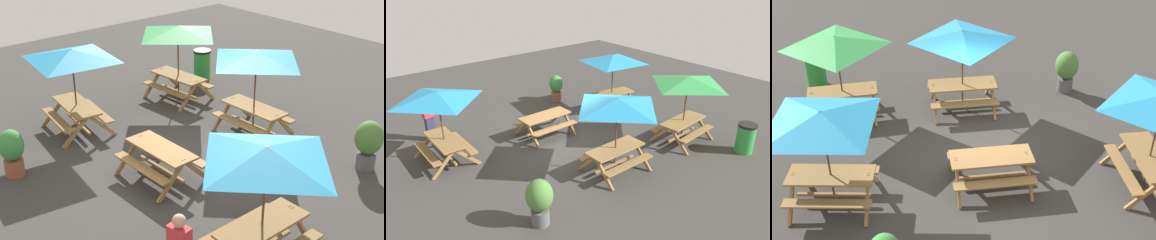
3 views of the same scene
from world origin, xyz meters
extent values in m
plane|color=#3D3A38|center=(0.00, 0.00, 0.00)|extent=(24.00, 24.00, 0.00)
cube|color=olive|center=(3.23, -1.95, 0.74)|extent=(1.85, 0.83, 0.05)
cube|color=olive|center=(3.27, -2.50, 0.45)|extent=(1.81, 0.40, 0.04)
cube|color=olive|center=(3.18, -1.40, 0.45)|extent=(1.81, 0.40, 0.04)
cube|color=olive|center=(2.47, -2.37, 0.37)|extent=(0.12, 0.80, 0.81)
cube|color=olive|center=(2.42, -1.64, 0.37)|extent=(0.12, 0.80, 0.81)
cube|color=olive|center=(4.03, -2.25, 0.37)|extent=(0.12, 0.80, 0.81)
cube|color=olive|center=(3.98, -1.53, 0.37)|extent=(0.12, 0.80, 0.81)
cube|color=olive|center=(3.23, -1.95, 0.22)|extent=(1.56, 0.19, 0.06)
cylinder|color=brown|center=(3.23, -1.95, 1.15)|extent=(0.04, 0.04, 2.30)
pyramid|color=green|center=(3.23, -1.95, 2.16)|extent=(2.15, 2.15, 0.28)
cube|color=olive|center=(3.24, 1.56, 0.74)|extent=(1.88, 0.94, 0.05)
cube|color=olive|center=(3.17, 1.01, 0.45)|extent=(1.82, 0.51, 0.04)
cube|color=olive|center=(3.32, 2.10, 0.45)|extent=(1.82, 0.51, 0.04)
cube|color=olive|center=(2.42, 1.30, 0.37)|extent=(0.17, 0.80, 0.81)
cube|color=olive|center=(2.52, 2.02, 0.37)|extent=(0.17, 0.80, 0.81)
cube|color=olive|center=(3.97, 1.09, 0.37)|extent=(0.17, 0.80, 0.81)
cube|color=olive|center=(4.07, 1.81, 0.37)|extent=(0.17, 0.80, 0.81)
cube|color=olive|center=(3.24, 1.56, 0.22)|extent=(1.55, 0.29, 0.06)
cylinder|color=brown|center=(3.24, 1.56, 1.15)|extent=(0.04, 0.04, 2.30)
pyramid|color=#268CC6|center=(3.24, 1.56, 2.16)|extent=(2.80, 2.80, 0.28)
cube|color=olive|center=(-0.16, 1.36, 0.74)|extent=(1.81, 0.73, 0.05)
cube|color=olive|center=(-0.16, 0.81, 0.45)|extent=(1.80, 0.29, 0.04)
cube|color=olive|center=(-0.17, 1.91, 0.45)|extent=(1.80, 0.29, 0.04)
cube|color=olive|center=(-0.94, 0.98, 0.37)|extent=(0.07, 0.80, 0.81)
cube|color=olive|center=(-0.95, 1.71, 0.37)|extent=(0.07, 0.80, 0.81)
cube|color=olive|center=(0.62, 1.01, 0.37)|extent=(0.07, 0.80, 0.81)
cube|color=olive|center=(0.61, 1.74, 0.37)|extent=(0.07, 0.80, 0.81)
cube|color=olive|center=(-0.16, 1.36, 0.22)|extent=(1.56, 0.09, 0.06)
cube|color=olive|center=(0.06, -1.91, 0.74)|extent=(1.80, 0.71, 0.05)
cube|color=olive|center=(0.06, -2.46, 0.45)|extent=(1.80, 0.27, 0.04)
cube|color=olive|center=(0.05, -1.36, 0.45)|extent=(1.80, 0.27, 0.04)
cube|color=olive|center=(-0.72, -2.28, 0.37)|extent=(0.06, 0.80, 0.81)
cube|color=olive|center=(-0.72, -1.55, 0.37)|extent=(0.06, 0.80, 0.81)
cube|color=olive|center=(0.84, -2.27, 0.37)|extent=(0.06, 0.80, 0.81)
cube|color=olive|center=(0.84, -1.54, 0.37)|extent=(0.06, 0.80, 0.81)
cube|color=olive|center=(0.06, -1.91, 0.22)|extent=(1.56, 0.08, 0.06)
cylinder|color=brown|center=(0.06, -1.91, 1.15)|extent=(0.04, 0.04, 2.30)
pyramid|color=#268CC6|center=(0.06, -1.91, 2.16)|extent=(2.01, 2.01, 0.28)
cube|color=olive|center=(-3.59, 1.78, 0.74)|extent=(0.72, 1.81, 0.05)
cube|color=olive|center=(-3.04, 1.78, 0.45)|extent=(0.28, 1.80, 0.04)
cube|color=olive|center=(-3.23, 1.00, 0.37)|extent=(0.80, 0.07, 0.81)
cube|color=olive|center=(-3.96, 1.00, 0.37)|extent=(0.80, 0.07, 0.81)
cylinder|color=brown|center=(-3.59, 1.78, 1.15)|extent=(0.04, 0.04, 2.30)
pyramid|color=#268CC6|center=(-3.59, 1.78, 2.16)|extent=(2.02, 2.02, 0.28)
cylinder|color=green|center=(4.12, -3.73, 0.45)|extent=(0.56, 0.56, 0.90)
cylinder|color=black|center=(4.12, -3.73, 0.94)|extent=(0.59, 0.59, 0.08)
cylinder|color=#935138|center=(2.14, 3.86, 0.20)|extent=(0.44, 0.44, 0.40)
ellipsoid|color=#3D8C42|center=(2.14, 3.86, 0.77)|extent=(0.58, 0.58, 0.74)
cylinder|color=#59595B|center=(-2.99, -2.52, 0.20)|extent=(0.44, 0.44, 0.40)
ellipsoid|color=#4C7F38|center=(-2.99, -2.52, 0.81)|extent=(0.65, 0.65, 0.82)
sphere|color=tan|center=(-3.43, 3.54, 1.56)|extent=(0.22, 0.22, 0.22)
camera|label=1|loc=(-8.62, 7.78, 6.35)|focal=50.00mm
camera|label=2|loc=(-6.83, -8.64, 5.93)|focal=35.00mm
camera|label=3|loc=(1.60, 10.48, 7.74)|focal=50.00mm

